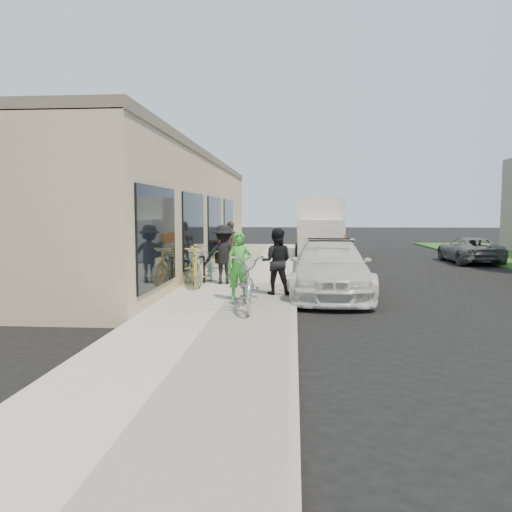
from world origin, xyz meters
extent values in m
plane|color=black|center=(0.00, 0.00, 0.00)|extent=(120.00, 120.00, 0.00)
cube|color=#B9B5A7|center=(-2.00, 3.00, 0.07)|extent=(3.00, 34.00, 0.15)
cube|color=gray|center=(-0.45, 3.00, 0.07)|extent=(0.12, 34.00, 0.13)
cube|color=#CBB68D|center=(-5.25, 8.00, 2.00)|extent=(3.50, 20.00, 4.00)
cube|color=#6E6553|center=(-5.25, 8.00, 4.10)|extent=(3.60, 20.00, 0.25)
cube|color=black|center=(-3.48, 0.00, 1.60)|extent=(0.06, 3.00, 2.20)
cube|color=black|center=(-3.48, 4.00, 1.60)|extent=(0.06, 3.00, 2.20)
cube|color=black|center=(-3.48, 8.00, 1.60)|extent=(0.06, 3.00, 2.20)
cube|color=black|center=(-3.48, 12.00, 1.60)|extent=(0.06, 3.00, 2.20)
cylinder|color=black|center=(-3.15, 2.37, 0.53)|extent=(0.05, 0.05, 0.76)
cylinder|color=black|center=(-2.96, 2.84, 0.53)|extent=(0.05, 0.05, 0.76)
cylinder|color=black|center=(-3.05, 2.60, 0.91)|extent=(0.24, 0.49, 0.05)
cube|color=#331C0E|center=(-3.38, 8.05, 0.61)|extent=(0.58, 0.32, 0.90)
cube|color=#331C0E|center=(-3.31, 8.37, 0.61)|extent=(0.58, 0.32, 0.90)
cube|color=black|center=(-3.38, 8.02, 0.65)|extent=(0.46, 0.23, 0.64)
imported|color=silver|center=(0.45, 1.93, 0.71)|extent=(2.09, 4.90, 1.41)
cylinder|color=black|center=(0.45, 1.40, 1.43)|extent=(1.12, 0.04, 0.04)
cylinder|color=black|center=(0.45, 2.34, 1.43)|extent=(1.12, 0.04, 0.04)
imported|color=#9E9DA3|center=(0.64, 6.57, 0.52)|extent=(1.51, 3.15, 1.04)
cube|color=silver|center=(0.70, 11.09, 0.91)|extent=(2.02, 2.02, 1.81)
cube|color=black|center=(0.70, 11.09, 1.29)|extent=(1.77, 0.17, 0.86)
cube|color=silver|center=(0.88, 13.95, 1.48)|extent=(2.44, 4.14, 2.77)
cube|color=orange|center=(0.88, 13.95, 0.86)|extent=(2.46, 4.16, 0.52)
cylinder|color=black|center=(-0.28, 10.67, 0.38)|extent=(0.29, 0.78, 0.76)
cylinder|color=black|center=(1.62, 10.56, 0.38)|extent=(0.29, 0.78, 0.76)
cylinder|color=black|center=(-0.22, 11.72, 0.38)|extent=(0.29, 0.78, 0.76)
cylinder|color=black|center=(1.69, 11.60, 0.38)|extent=(0.29, 0.78, 0.76)
cylinder|color=black|center=(0.01, 15.34, 0.38)|extent=(0.29, 0.78, 0.76)
cylinder|color=black|center=(1.91, 15.22, 0.38)|extent=(0.29, 0.78, 0.76)
imported|color=#56585A|center=(6.90, 10.72, 0.54)|extent=(1.82, 3.91, 1.08)
imported|color=#B3B3B5|center=(-1.39, -0.70, 0.72)|extent=(1.01, 2.24, 1.14)
imported|color=green|center=(-1.69, 0.28, 0.92)|extent=(0.59, 0.41, 1.54)
imported|color=black|center=(-0.88, 1.16, 0.95)|extent=(0.82, 0.66, 1.60)
imported|color=#83C3B4|center=(-3.15, 2.42, 0.67)|extent=(1.16, 1.79, 1.05)
imported|color=#83C3B4|center=(-2.97, 3.94, 0.58)|extent=(0.93, 1.72, 0.86)
imported|color=gold|center=(-3.10, 2.33, 0.71)|extent=(0.83, 1.92, 1.12)
imported|color=black|center=(-2.40, 2.82, 0.97)|extent=(1.10, 0.68, 1.63)
imported|color=brown|center=(-2.66, 6.17, 0.99)|extent=(1.04, 0.90, 1.68)
camera|label=1|loc=(-0.45, -10.84, 2.14)|focal=35.00mm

